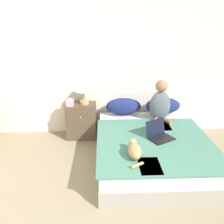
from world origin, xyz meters
name	(u,v)px	position (x,y,z in m)	size (l,w,h in m)	color
wall_back	(107,64)	(0.00, 3.30, 1.27)	(5.59, 0.05, 2.55)	silver
bed	(151,148)	(0.63, 2.24, 0.21)	(1.61, 1.99, 0.42)	#9E998E
pillow_near	(123,106)	(0.28, 3.08, 0.57)	(0.62, 0.26, 0.30)	navy
pillow_far	(163,106)	(0.98, 3.08, 0.57)	(0.62, 0.26, 0.30)	navy
person_sitting	(160,103)	(0.86, 2.80, 0.72)	(0.35, 0.34, 0.69)	slate
cat_tabby	(135,150)	(0.30, 1.68, 0.50)	(0.17, 0.49, 0.17)	tan
laptop_open	(159,135)	(0.72, 2.15, 0.47)	(0.43, 0.41, 0.25)	black
nightstand	(81,121)	(-0.47, 3.05, 0.32)	(0.52, 0.37, 0.63)	brown
table_lamp	(84,87)	(-0.40, 3.05, 0.94)	(0.31, 0.31, 0.41)	tan
tissue_box	(70,103)	(-0.64, 2.97, 0.69)	(0.12, 0.12, 0.14)	#E09EB2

